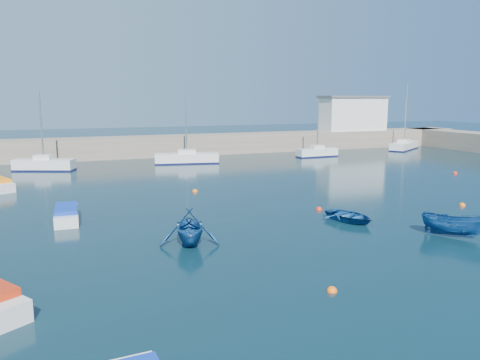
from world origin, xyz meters
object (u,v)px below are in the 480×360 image
object	(u,v)px
harbor_office	(353,114)
sailboat_8	(404,145)
dinghy_left	(189,226)
sailboat_6	(187,158)
dinghy_right	(454,225)
motorboat_1	(67,214)
sailboat_5	(44,164)
sailboat_7	(317,152)
dinghy_center	(349,216)

from	to	relation	value
harbor_office	sailboat_8	size ratio (longest dim) A/B	1.03
sailboat_8	dinghy_left	size ratio (longest dim) A/B	2.70
harbor_office	sailboat_6	xyz separation A→B (m)	(-28.69, -8.44, -4.46)
sailboat_8	dinghy_right	distance (m)	46.33
motorboat_1	dinghy_right	distance (m)	22.64
sailboat_5	sailboat_8	bearing A→B (deg)	-64.62
sailboat_7	dinghy_left	world-z (taller)	sailboat_7
sailboat_6	dinghy_center	world-z (taller)	sailboat_6
sailboat_8	dinghy_center	xyz separation A→B (m)	(-31.56, -32.02, -0.26)
motorboat_1	sailboat_8	bearing A→B (deg)	30.45
sailboat_5	motorboat_1	xyz separation A→B (m)	(1.69, -22.94, -0.22)
dinghy_center	sailboat_5	bearing A→B (deg)	104.89
sailboat_5	sailboat_7	size ratio (longest dim) A/B	1.12
sailboat_5	dinghy_right	world-z (taller)	sailboat_5
sailboat_7	dinghy_left	xyz separation A→B (m)	(-25.39, -29.97, 0.34)
sailboat_5	sailboat_7	world-z (taller)	sailboat_5
sailboat_5	sailboat_6	world-z (taller)	sailboat_6
sailboat_6	sailboat_7	distance (m)	17.47
sailboat_8	dinghy_center	world-z (taller)	sailboat_8
motorboat_1	dinghy_center	xyz separation A→B (m)	(16.21, -6.42, -0.10)
sailboat_8	dinghy_center	distance (m)	44.96
sailboat_5	dinghy_right	xyz separation A→B (m)	(21.35, -34.16, -0.01)
sailboat_6	sailboat_7	world-z (taller)	sailboat_6
dinghy_center	dinghy_right	bearing A→B (deg)	-70.89
sailboat_7	dinghy_center	xyz separation A→B (m)	(-15.01, -29.17, -0.26)
harbor_office	sailboat_6	distance (m)	30.24
sailboat_6	sailboat_5	bearing A→B (deg)	101.00
sailboat_6	sailboat_7	xyz separation A→B (m)	(17.47, -0.14, -0.04)
harbor_office	motorboat_1	xyz separation A→B (m)	(-42.45, -31.33, -4.66)
harbor_office	dinghy_center	size ratio (longest dim) A/B	3.05
sailboat_5	dinghy_right	distance (m)	40.28
harbor_office	motorboat_1	distance (m)	52.96
sailboat_7	dinghy_left	distance (m)	39.29
motorboat_1	dinghy_right	world-z (taller)	dinghy_right
sailboat_7	dinghy_left	bearing A→B (deg)	137.82
sailboat_5	dinghy_center	distance (m)	34.39
sailboat_7	sailboat_8	size ratio (longest dim) A/B	0.76
sailboat_5	dinghy_right	size ratio (longest dim) A/B	2.45
dinghy_center	dinghy_right	distance (m)	5.92
sailboat_7	sailboat_6	bearing A→B (deg)	87.64
dinghy_center	dinghy_right	world-z (taller)	dinghy_right
sailboat_5	sailboat_6	distance (m)	15.45
sailboat_5	motorboat_1	world-z (taller)	sailboat_5
sailboat_6	dinghy_left	bearing A→B (deg)	176.44
sailboat_6	sailboat_8	size ratio (longest dim) A/B	0.99
dinghy_left	dinghy_right	xyz separation A→B (m)	(13.82, -4.00, -0.29)
sailboat_5	sailboat_8	size ratio (longest dim) A/B	0.86
dinghy_left	dinghy_right	world-z (taller)	dinghy_left
dinghy_center	dinghy_left	bearing A→B (deg)	167.94
sailboat_8	sailboat_6	bearing A→B (deg)	61.34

